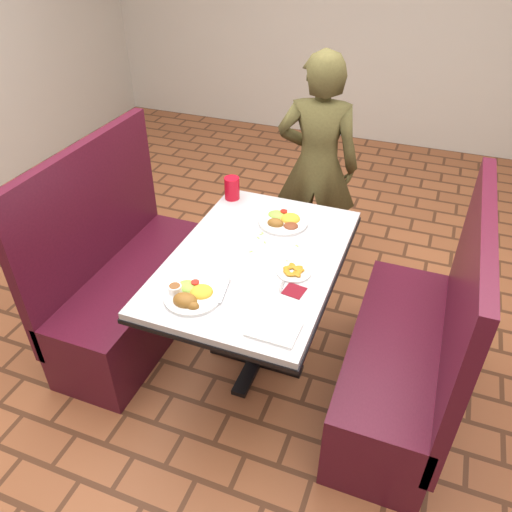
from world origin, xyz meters
name	(u,v)px	position (x,y,z in m)	size (l,w,h in m)	color
dining_table	(256,271)	(0.00, 0.00, 0.65)	(0.81, 1.21, 0.75)	silver
booth_bench_left	(130,286)	(-0.80, 0.00, 0.33)	(0.47, 1.20, 1.17)	#4D1123
booth_bench_right	(406,358)	(0.80, 0.00, 0.33)	(0.47, 1.20, 1.17)	#4D1123
diner_person	(317,166)	(0.01, 1.09, 0.75)	(0.54, 0.36, 1.49)	brown
near_dinner_plate	(191,293)	(-0.15, -0.40, 0.78)	(0.25, 0.25, 0.08)	white
far_dinner_plate	(284,219)	(0.03, 0.34, 0.77)	(0.27, 0.27, 0.07)	white
plantain_plate	(294,271)	(0.21, -0.06, 0.76)	(0.16, 0.16, 0.02)	white
maroon_napkin	(294,291)	(0.26, -0.19, 0.75)	(0.09, 0.09, 0.00)	maroon
spoon_utensil	(283,283)	(0.19, -0.16, 0.76)	(0.01, 0.13, 0.00)	silver
red_tumbler	(232,188)	(-0.34, 0.50, 0.82)	(0.09, 0.09, 0.13)	red
paper_napkin	(274,329)	(0.25, -0.46, 0.76)	(0.21, 0.15, 0.01)	white
knife_utensil	(224,290)	(-0.03, -0.31, 0.76)	(0.01, 0.18, 0.00)	silver
fork_utensil	(195,298)	(-0.13, -0.40, 0.76)	(0.01, 0.14, 0.00)	silver
lettuce_shreds	(268,251)	(0.04, 0.06, 0.75)	(0.28, 0.32, 0.00)	#86B749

